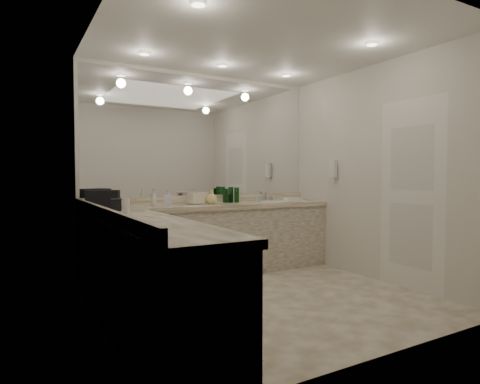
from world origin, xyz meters
TOP-DOWN VIEW (x-y plane):
  - floor at (0.00, 0.00)m, footprint 3.20×3.20m
  - ceiling at (0.00, 0.00)m, footprint 3.20×3.20m
  - wall_back at (0.00, 1.50)m, footprint 3.20×0.02m
  - wall_left at (-1.60, 0.00)m, footprint 0.02×3.00m
  - wall_right at (1.60, 0.00)m, footprint 0.02×3.00m
  - vanity_back_base at (0.00, 1.20)m, footprint 3.20×0.60m
  - vanity_back_top at (0.00, 1.19)m, footprint 3.20×0.64m
  - vanity_left_base at (-1.30, -0.30)m, footprint 0.60×2.40m
  - vanity_left_top at (-1.29, -0.30)m, footprint 0.64×2.42m
  - backsplash_back at (0.00, 1.48)m, footprint 3.20×0.04m
  - backsplash_left at (-1.58, 0.00)m, footprint 0.04×3.00m
  - mirror_back at (0.00, 1.49)m, footprint 3.12×0.01m
  - mirror_left at (-1.59, 0.00)m, footprint 0.01×2.92m
  - sink at (0.95, 1.20)m, footprint 0.44×0.44m
  - faucet at (0.95, 1.41)m, footprint 0.24×0.16m
  - wall_phone at (1.56, 0.70)m, footprint 0.06×0.10m
  - door at (1.59, -0.50)m, footprint 0.02×0.82m
  - black_toiletry_bag at (-1.35, 1.20)m, footprint 0.40×0.32m
  - black_bag_spill at (-1.30, 0.81)m, footprint 0.15×0.24m
  - cream_cosmetic_case at (-0.18, 1.27)m, footprint 0.26×0.18m
  - hand_towel at (1.26, 1.20)m, footprint 0.25×0.19m
  - lotion_left at (-1.30, 0.40)m, footprint 0.07×0.07m
  - soap_bottle_a at (-0.77, 1.25)m, footprint 0.09×0.09m
  - soap_bottle_b at (-0.60, 1.22)m, footprint 0.11×0.11m
  - soap_bottle_c at (-0.04, 1.18)m, footprint 0.15×0.15m
  - green_bottle_0 at (0.31, 1.30)m, footprint 0.07×0.07m
  - green_bottle_1 at (0.39, 1.29)m, footprint 0.06×0.06m
  - green_bottle_2 at (0.25, 1.35)m, footprint 0.07×0.07m
  - amenity_bottle_0 at (-1.29, 1.18)m, footprint 0.06×0.06m
  - amenity_bottle_1 at (-0.28, 1.32)m, footprint 0.06×0.06m
  - amenity_bottle_2 at (0.64, 1.18)m, footprint 0.04×0.04m
  - amenity_bottle_3 at (0.31, 1.31)m, footprint 0.04×0.04m
  - amenity_bottle_4 at (-1.24, 1.22)m, footprint 0.04×0.04m

SIDE VIEW (x-z plane):
  - floor at x=0.00m, z-range 0.00..0.00m
  - vanity_back_base at x=0.00m, z-range 0.00..0.84m
  - vanity_left_base at x=-1.30m, z-range 0.00..0.84m
  - vanity_back_top at x=0.00m, z-range 0.84..0.90m
  - vanity_left_top at x=-1.29m, z-range 0.84..0.90m
  - sink at x=0.95m, z-range 0.88..0.91m
  - hand_towel at x=1.26m, z-range 0.90..0.94m
  - amenity_bottle_2 at x=0.64m, z-range 0.90..0.97m
  - amenity_bottle_4 at x=-1.24m, z-range 0.90..0.99m
  - backsplash_back at x=0.00m, z-range 0.90..1.00m
  - backsplash_left at x=-1.58m, z-range 0.90..1.00m
  - amenity_bottle_3 at x=0.31m, z-range 0.90..1.02m
  - black_bag_spill at x=-1.30m, z-range 0.90..1.02m
  - amenity_bottle_1 at x=-0.28m, z-range 0.90..1.02m
  - amenity_bottle_0 at x=-1.29m, z-range 0.90..1.03m
  - cream_cosmetic_case at x=-0.18m, z-range 0.90..1.04m
  - faucet at x=0.95m, z-range 0.90..1.04m
  - lotion_left at x=-1.30m, z-range 0.90..1.05m
  - soap_bottle_c at x=-0.04m, z-range 0.90..1.08m
  - soap_bottle_b at x=-0.60m, z-range 0.90..1.08m
  - green_bottle_2 at x=0.25m, z-range 0.90..1.08m
  - soap_bottle_a at x=-0.77m, z-range 0.90..1.09m
  - black_toiletry_bag at x=-1.35m, z-range 0.90..1.10m
  - green_bottle_1 at x=0.39m, z-range 0.90..1.10m
  - green_bottle_0 at x=0.31m, z-range 0.90..1.11m
  - door at x=1.59m, z-range 0.00..2.10m
  - wall_back at x=0.00m, z-range 0.00..2.60m
  - wall_left at x=-1.60m, z-range 0.00..2.60m
  - wall_right at x=1.60m, z-range 0.00..2.60m
  - wall_phone at x=1.56m, z-range 1.23..1.47m
  - mirror_back at x=0.00m, z-range 1.00..2.55m
  - mirror_left at x=-1.59m, z-range 1.00..2.55m
  - ceiling at x=0.00m, z-range 2.60..2.60m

